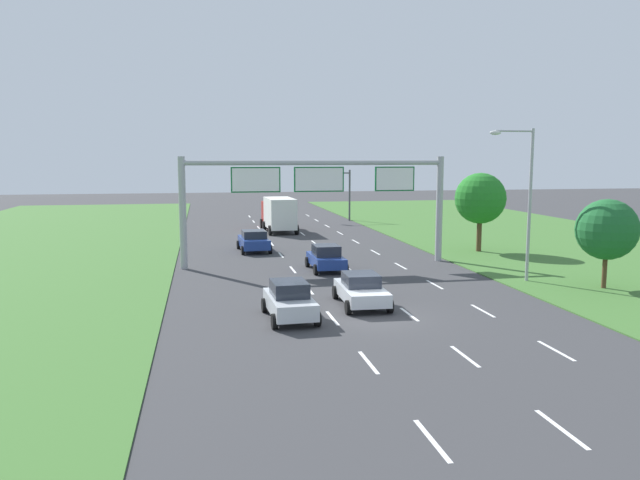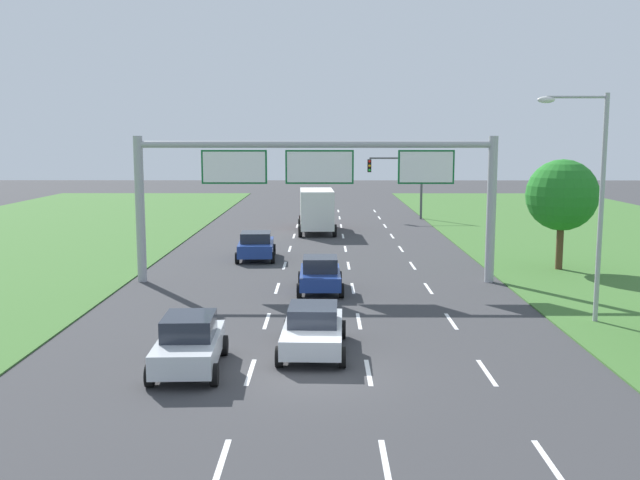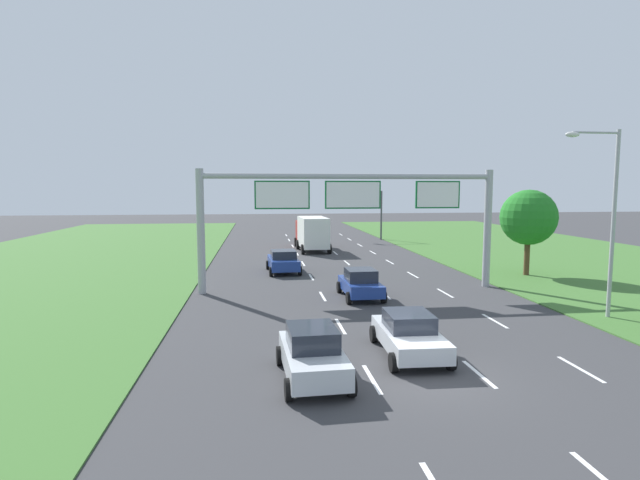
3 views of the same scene
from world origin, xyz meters
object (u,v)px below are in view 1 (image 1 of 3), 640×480
car_near_red (254,241)px  sign_gantry (317,189)px  roadside_tree_near (607,230)px  box_truck (278,213)px  roadside_tree_mid (480,199)px  car_lead_silver (290,300)px  traffic_light_mast (332,186)px  street_lamp (524,191)px  car_far_ahead (326,258)px  car_mid_lane (361,290)px

car_near_red → sign_gantry: bearing=-64.3°
car_near_red → roadside_tree_near: 24.16m
box_truck → roadside_tree_mid: (12.98, -15.61, 2.23)m
car_lead_silver → traffic_light_mast: traffic_light_mast is taller
car_lead_silver → traffic_light_mast: 42.21m
car_near_red → box_truck: size_ratio=0.57×
car_lead_silver → street_lamp: bearing=19.7°
car_lead_silver → roadside_tree_mid: (16.38, 16.50, 3.14)m
car_lead_silver → roadside_tree_near: size_ratio=0.85×
sign_gantry → roadside_tree_near: size_ratio=3.60×
sign_gantry → roadside_tree_near: bearing=-37.3°
street_lamp → roadside_tree_near: size_ratio=1.78×
box_truck → street_lamp: size_ratio=0.87×
car_far_ahead → street_lamp: (10.01, -5.57, 4.30)m
car_lead_silver → street_lamp: size_ratio=0.48×
car_mid_lane → car_far_ahead: size_ratio=1.09×
car_near_red → car_mid_lane: car_near_red is taller
car_mid_lane → car_far_ahead: (0.17, 9.34, 0.02)m
car_near_red → car_far_ahead: size_ratio=1.06×
traffic_light_mast → car_near_red: bearing=-116.3°
box_truck → car_near_red: bearing=-107.5°
traffic_light_mast → roadside_tree_near: 38.39m
car_mid_lane → sign_gantry: bearing=91.5°
street_lamp → traffic_light_mast: bearing=95.6°
box_truck → roadside_tree_near: roadside_tree_near is taller
car_far_ahead → roadside_tree_mid: 13.99m
sign_gantry → car_far_ahead: bearing=-85.8°
car_mid_lane → roadside_tree_mid: 19.66m
box_truck → roadside_tree_near: (13.81, -29.10, 1.46)m
car_far_ahead → box_truck: (-0.42, 20.91, 0.94)m
street_lamp → roadside_tree_near: 4.68m
sign_gantry → traffic_light_mast: sign_gantry is taller
box_truck → roadside_tree_near: 32.24m
car_far_ahead → box_truck: size_ratio=0.54×
sign_gantry → roadside_tree_mid: (12.71, 3.16, -1.00)m
sign_gantry → traffic_light_mast: 28.29m
box_truck → traffic_light_mast: (7.01, 8.68, 2.14)m
car_near_red → car_lead_silver: (-0.09, -19.88, 0.01)m
box_truck → car_mid_lane: bearing=-91.8°
car_mid_lane → roadside_tree_mid: size_ratio=0.74×
traffic_light_mast → roadside_tree_mid: roadside_tree_mid is taller
sign_gantry → roadside_tree_mid: sign_gantry is taller
street_lamp → roadside_tree_near: (3.38, -2.62, -1.90)m
roadside_tree_near → roadside_tree_mid: size_ratio=0.82×
traffic_light_mast → sign_gantry: bearing=-103.8°
car_mid_lane → sign_gantry: (0.01, 11.47, 4.20)m
roadside_tree_near → car_near_red: bearing=135.4°
car_far_ahead → roadside_tree_near: roadside_tree_near is taller
car_near_red → car_mid_lane: 18.37m
traffic_light_mast → roadside_tree_near: traffic_light_mast is taller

